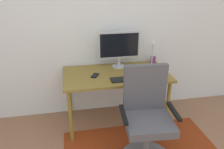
{
  "coord_description": "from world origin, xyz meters",
  "views": [
    {
      "loc": [
        -0.31,
        -0.76,
        1.83
      ],
      "look_at": [
        0.14,
        1.52,
        0.81
      ],
      "focal_mm": 36.13,
      "sensor_mm": 36.0,
      "label": 1
    }
  ],
  "objects_px": {
    "keyboard": "(129,79)",
    "cell_phone": "(95,75)",
    "coffee_cup": "(153,60)",
    "desk": "(116,79)",
    "computer_mouse": "(153,75)",
    "office_chair": "(146,124)",
    "monitor": "(119,46)",
    "desk_lamp": "(153,47)"
  },
  "relations": [
    {
      "from": "coffee_cup",
      "to": "office_chair",
      "type": "distance_m",
      "value": 1.11
    },
    {
      "from": "desk_lamp",
      "to": "office_chair",
      "type": "relative_size",
      "value": 0.37
    },
    {
      "from": "coffee_cup",
      "to": "computer_mouse",
      "type": "bearing_deg",
      "value": -109.74
    },
    {
      "from": "desk",
      "to": "computer_mouse",
      "type": "xyz_separation_m",
      "value": [
        0.43,
        -0.18,
        0.09
      ]
    },
    {
      "from": "desk",
      "to": "office_chair",
      "type": "bearing_deg",
      "value": -76.26
    },
    {
      "from": "keyboard",
      "to": "desk",
      "type": "bearing_deg",
      "value": 117.43
    },
    {
      "from": "monitor",
      "to": "computer_mouse",
      "type": "xyz_separation_m",
      "value": [
        0.34,
        -0.4,
        -0.27
      ]
    },
    {
      "from": "desk_lamp",
      "to": "office_chair",
      "type": "xyz_separation_m",
      "value": [
        -0.35,
        -0.87,
        -0.54
      ]
    },
    {
      "from": "monitor",
      "to": "cell_phone",
      "type": "xyz_separation_m",
      "value": [
        -0.35,
        -0.24,
        -0.28
      ]
    },
    {
      "from": "desk_lamp",
      "to": "desk",
      "type": "bearing_deg",
      "value": -163.18
    },
    {
      "from": "cell_phone",
      "to": "monitor",
      "type": "bearing_deg",
      "value": 60.48
    },
    {
      "from": "desk",
      "to": "office_chair",
      "type": "xyz_separation_m",
      "value": [
        0.17,
        -0.71,
        -0.21
      ]
    },
    {
      "from": "keyboard",
      "to": "coffee_cup",
      "type": "xyz_separation_m",
      "value": [
        0.48,
        0.48,
        0.04
      ]
    },
    {
      "from": "computer_mouse",
      "to": "desk_lamp",
      "type": "bearing_deg",
      "value": 73.47
    },
    {
      "from": "monitor",
      "to": "cell_phone",
      "type": "distance_m",
      "value": 0.51
    },
    {
      "from": "computer_mouse",
      "to": "office_chair",
      "type": "relative_size",
      "value": 0.1
    },
    {
      "from": "keyboard",
      "to": "desk_lamp",
      "type": "relative_size",
      "value": 1.12
    },
    {
      "from": "desk",
      "to": "coffee_cup",
      "type": "bearing_deg",
      "value": 24.49
    },
    {
      "from": "desk",
      "to": "office_chair",
      "type": "relative_size",
      "value": 1.27
    },
    {
      "from": "coffee_cup",
      "to": "desk_lamp",
      "type": "height_order",
      "value": "desk_lamp"
    },
    {
      "from": "desk",
      "to": "keyboard",
      "type": "bearing_deg",
      "value": -62.57
    },
    {
      "from": "computer_mouse",
      "to": "cell_phone",
      "type": "height_order",
      "value": "computer_mouse"
    },
    {
      "from": "desk",
      "to": "desk_lamp",
      "type": "height_order",
      "value": "desk_lamp"
    },
    {
      "from": "keyboard",
      "to": "cell_phone",
      "type": "distance_m",
      "value": 0.42
    },
    {
      "from": "monitor",
      "to": "desk_lamp",
      "type": "bearing_deg",
      "value": -7.1
    },
    {
      "from": "computer_mouse",
      "to": "coffee_cup",
      "type": "distance_m",
      "value": 0.48
    },
    {
      "from": "office_chair",
      "to": "monitor",
      "type": "bearing_deg",
      "value": 99.98
    },
    {
      "from": "keyboard",
      "to": "desk_lamp",
      "type": "distance_m",
      "value": 0.61
    },
    {
      "from": "monitor",
      "to": "desk_lamp",
      "type": "relative_size",
      "value": 1.42
    },
    {
      "from": "computer_mouse",
      "to": "coffee_cup",
      "type": "height_order",
      "value": "coffee_cup"
    },
    {
      "from": "desk",
      "to": "keyboard",
      "type": "relative_size",
      "value": 3.05
    },
    {
      "from": "desk",
      "to": "office_chair",
      "type": "height_order",
      "value": "office_chair"
    },
    {
      "from": "desk",
      "to": "cell_phone",
      "type": "height_order",
      "value": "cell_phone"
    },
    {
      "from": "desk_lamp",
      "to": "monitor",
      "type": "bearing_deg",
      "value": 172.9
    },
    {
      "from": "desk",
      "to": "cell_phone",
      "type": "relative_size",
      "value": 9.38
    },
    {
      "from": "desk",
      "to": "coffee_cup",
      "type": "xyz_separation_m",
      "value": [
        0.59,
        0.27,
        0.12
      ]
    },
    {
      "from": "cell_phone",
      "to": "office_chair",
      "type": "xyz_separation_m",
      "value": [
        0.44,
        -0.68,
        -0.29
      ]
    },
    {
      "from": "monitor",
      "to": "coffee_cup",
      "type": "bearing_deg",
      "value": 6.03
    },
    {
      "from": "desk_lamp",
      "to": "computer_mouse",
      "type": "bearing_deg",
      "value": -106.53
    },
    {
      "from": "keyboard",
      "to": "coffee_cup",
      "type": "bearing_deg",
      "value": 44.86
    },
    {
      "from": "computer_mouse",
      "to": "coffee_cup",
      "type": "relative_size",
      "value": 1.11
    },
    {
      "from": "coffee_cup",
      "to": "cell_phone",
      "type": "height_order",
      "value": "coffee_cup"
    }
  ]
}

